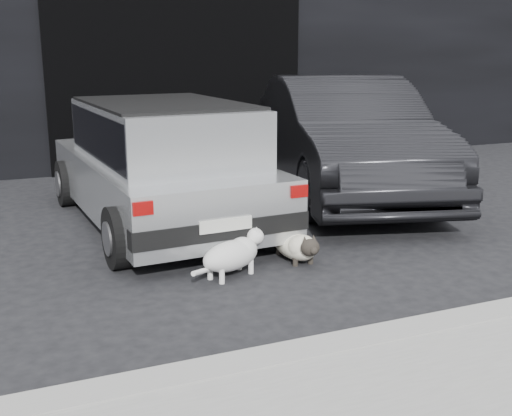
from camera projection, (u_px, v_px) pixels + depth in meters
name	position (u px, v px, depth m)	size (l,w,h in m)	color
ground	(202.00, 243.00, 6.26)	(80.00, 80.00, 0.00)	black
building_facade	(146.00, 10.00, 11.38)	(34.00, 4.00, 5.00)	black
garage_opening	(180.00, 84.00, 9.88)	(4.00, 0.10, 2.60)	black
curb	(466.00, 323.00, 4.30)	(18.00, 0.25, 0.12)	gray
silver_hatchback	(162.00, 158.00, 6.75)	(1.92, 3.66, 1.32)	silver
second_car	(344.00, 136.00, 8.18)	(1.58, 4.54, 1.50)	black
cat_siamese	(297.00, 246.00, 5.71)	(0.30, 0.89, 0.31)	beige
cat_white	(234.00, 254.00, 5.33)	(0.77, 0.48, 0.39)	silver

